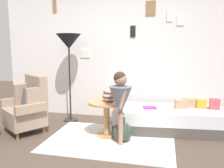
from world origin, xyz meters
name	(u,v)px	position (x,y,z in m)	size (l,w,h in m)	color
ground_plane	(85,158)	(0.00, 0.00, 0.00)	(12.00, 12.00, 0.00)	#4C3D33
gallery_wall	(116,55)	(0.00, 1.95, 1.30)	(4.80, 0.12, 2.60)	silver
rug	(111,140)	(0.19, 0.65, 0.01)	(1.96, 1.38, 0.01)	silver
armchair	(28,107)	(-1.28, 0.72, 0.44)	(0.90, 0.86, 0.97)	olive
daybed	(168,119)	(1.08, 1.31, 0.20)	(1.96, 0.97, 0.40)	#4C4742
pillow_head	(215,104)	(1.84, 1.43, 0.49)	(0.16, 0.12, 0.18)	#D64C56
pillow_mid	(201,104)	(1.63, 1.44, 0.48)	(0.16, 0.12, 0.15)	orange
pillow_back	(190,103)	(1.44, 1.47, 0.48)	(0.21, 0.12, 0.16)	tan
pillow_extra	(181,104)	(1.29, 1.35, 0.47)	(0.21, 0.12, 0.14)	tan
side_table	(107,111)	(0.09, 0.80, 0.42)	(0.60, 0.60, 0.58)	tan
vase_striped	(109,95)	(0.13, 0.82, 0.69)	(0.21, 0.21, 0.25)	brown
floor_lamp	(69,44)	(-0.81, 1.46, 1.51)	(0.47, 0.47, 1.70)	black
person_child	(120,99)	(0.37, 0.54, 0.70)	(0.34, 0.34, 1.10)	#A37A60
book_on_daybed	(150,108)	(0.76, 1.22, 0.42)	(0.22, 0.16, 0.03)	#933592
demijohn_near	(122,132)	(0.38, 0.65, 0.16)	(0.30, 0.30, 0.39)	#2D3D33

